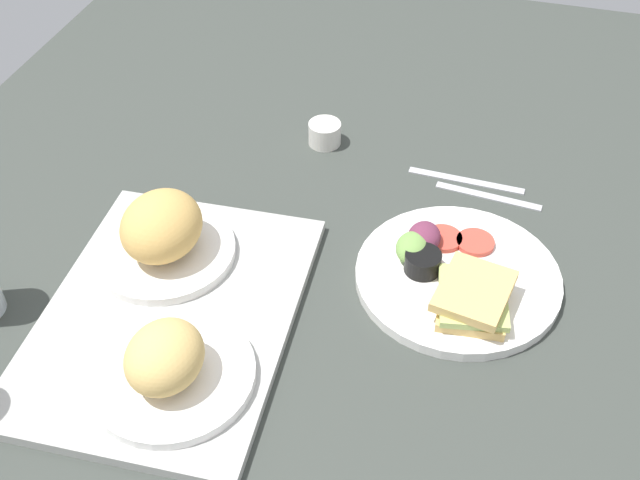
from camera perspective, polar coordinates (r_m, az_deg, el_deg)
The scene contains 8 objects.
ground_plane at distance 113.39cm, azimuth 1.18°, elevation -2.98°, with size 190.00×150.00×3.00cm, color #383D38.
serving_tray at distance 107.67cm, azimuth -10.95°, elevation -5.44°, with size 45.00×33.00×1.60cm, color #B2B2AD.
bread_plate_near at distance 97.19cm, azimuth -11.07°, elevation -8.96°, with size 20.77×20.77×8.79cm.
bread_plate_far at distance 111.95cm, azimuth -11.46°, elevation 0.43°, with size 20.42×20.42×10.23cm.
plate_with_salad at distance 111.28cm, azimuth 9.84°, elevation -2.56°, with size 29.11×29.11×5.40cm.
espresso_cup at distance 135.30cm, azimuth 0.34°, elevation 7.81°, with size 5.60×5.60×4.00cm, color silver.
fork at distance 127.62cm, azimuth 12.22°, elevation 3.19°, with size 17.00×1.40×0.50cm, color #B7B7BC.
knife at distance 130.04cm, azimuth 10.65°, elevation 4.33°, with size 19.00×1.40×0.50cm, color #B7B7BC.
Camera 1 is at (-76.26, -19.32, 80.17)cm, focal length 43.71 mm.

